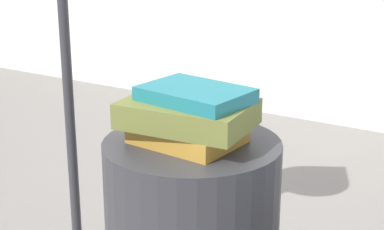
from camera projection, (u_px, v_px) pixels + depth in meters
book_ochre at (188, 134)px, 1.44m from camera, size 0.24×0.20×0.04m
book_olive at (188, 114)px, 1.42m from camera, size 0.30×0.22×0.06m
book_teal at (195, 95)px, 1.41m from camera, size 0.26×0.20×0.03m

